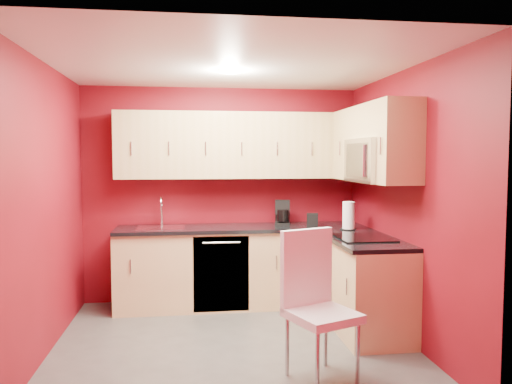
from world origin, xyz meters
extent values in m
plane|color=#4E4C49|center=(0.00, 0.00, 0.00)|extent=(3.20, 3.20, 0.00)
plane|color=white|center=(0.00, 0.00, 2.50)|extent=(3.20, 3.20, 0.00)
plane|color=maroon|center=(0.00, 1.50, 1.25)|extent=(3.20, 0.00, 3.20)
plane|color=maroon|center=(0.00, -1.50, 1.25)|extent=(3.20, 0.00, 3.20)
plane|color=maroon|center=(-1.60, 0.00, 1.25)|extent=(0.00, 3.00, 3.00)
plane|color=maroon|center=(1.60, 0.00, 1.25)|extent=(0.00, 3.00, 3.00)
cube|color=#E2C281|center=(0.20, 1.20, 0.43)|extent=(2.80, 0.60, 0.87)
cube|color=#E2C281|center=(1.30, 0.25, 0.43)|extent=(0.60, 1.30, 0.87)
cube|color=black|center=(0.20, 1.19, 0.89)|extent=(2.80, 0.63, 0.04)
cube|color=black|center=(1.29, 0.23, 0.89)|extent=(0.63, 1.27, 0.04)
cube|color=tan|center=(0.20, 1.32, 1.83)|extent=(2.80, 0.35, 0.75)
cube|color=tan|center=(1.43, 0.86, 1.83)|extent=(0.35, 0.57, 0.75)
cube|color=tan|center=(1.43, -0.29, 1.83)|extent=(0.35, 0.22, 0.75)
cube|color=tan|center=(1.43, 0.20, 2.04)|extent=(0.35, 0.76, 0.33)
cube|color=silver|center=(1.40, 0.20, 1.66)|extent=(0.40, 0.76, 0.42)
cube|color=black|center=(1.21, 0.20, 1.66)|extent=(0.02, 0.62, 0.33)
cylinder|color=silver|center=(1.19, -0.03, 1.66)|extent=(0.02, 0.02, 0.29)
cube|color=black|center=(1.28, 0.20, 0.92)|extent=(0.50, 0.55, 0.01)
cube|color=silver|center=(-0.70, 1.18, 0.91)|extent=(0.52, 0.42, 0.02)
cylinder|color=silver|center=(-0.70, 1.38, 1.04)|extent=(0.02, 0.02, 0.26)
torus|color=silver|center=(-0.70, 1.31, 1.17)|extent=(0.02, 0.16, 0.16)
cylinder|color=silver|center=(-0.70, 1.24, 1.11)|extent=(0.02, 0.02, 0.12)
cube|color=black|center=(-0.05, 0.91, 0.43)|extent=(0.60, 0.02, 0.82)
cylinder|color=white|center=(0.00, 0.30, 2.48)|extent=(0.20, 0.20, 0.01)
camera|label=1|loc=(-0.38, -4.39, 1.69)|focal=35.00mm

